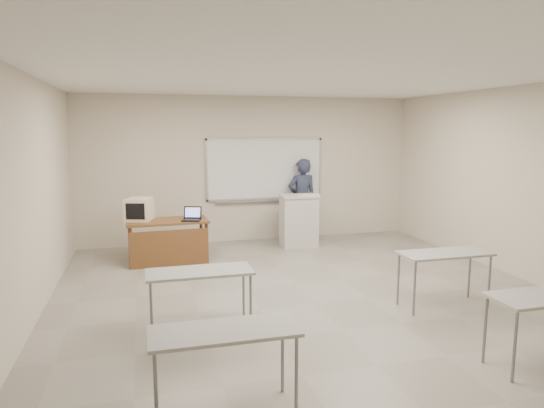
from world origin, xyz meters
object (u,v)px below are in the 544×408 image
object	(u,v)px
instructor_desk	(168,233)
laptop	(191,217)
whiteboard	(265,170)
presenter	(302,199)
crt_monitor	(140,209)
podium	(299,220)
mouse	(198,217)
keyboard	(308,195)

from	to	relation	value
instructor_desk	laptop	size ratio (longest dim) A/B	4.48
whiteboard	presenter	bearing A→B (deg)	-11.81
crt_monitor	presenter	bearing A→B (deg)	33.80
instructor_desk	podium	world-z (taller)	podium
instructor_desk	laptop	xyz separation A→B (m)	(0.40, -0.01, 0.27)
presenter	mouse	bearing A→B (deg)	22.49
podium	presenter	bearing A→B (deg)	68.61
whiteboard	laptop	size ratio (longest dim) A/B	7.95
laptop	presenter	xyz separation A→B (m)	(2.47, 1.26, 0.05)
instructor_desk	podium	distance (m)	2.68
whiteboard	presenter	size ratio (longest dim) A/B	1.44
instructor_desk	podium	size ratio (longest dim) A/B	1.35
whiteboard	mouse	xyz separation A→B (m)	(-1.55, -1.25, -0.71)
mouse	keyboard	size ratio (longest dim) A/B	0.21
presenter	instructor_desk	bearing A→B (deg)	20.89
instructor_desk	mouse	xyz separation A→B (m)	(0.55, 0.16, 0.23)
podium	laptop	xyz separation A→B (m)	(-2.20, -0.65, 0.29)
presenter	laptop	bearing A→B (deg)	24.46
podium	instructor_desk	bearing A→B (deg)	-163.75
podium	keyboard	size ratio (longest dim) A/B	2.25
podium	mouse	size ratio (longest dim) A/B	10.92
whiteboard	presenter	world-z (taller)	whiteboard
laptop	whiteboard	bearing A→B (deg)	58.17
laptop	mouse	xyz separation A→B (m)	(0.15, 0.18, -0.04)
instructor_desk	presenter	xyz separation A→B (m)	(2.87, 1.25, 0.32)
crt_monitor	whiteboard	bearing A→B (deg)	41.51
keyboard	whiteboard	bearing A→B (deg)	127.49
whiteboard	instructor_desk	xyz separation A→B (m)	(-2.10, -1.41, -0.94)
podium	laptop	world-z (taller)	podium
instructor_desk	mouse	distance (m)	0.62
whiteboard	podium	xyz separation A→B (m)	(0.50, -0.77, -0.96)
laptop	mouse	distance (m)	0.23
podium	laptop	distance (m)	2.31
instructor_desk	crt_monitor	size ratio (longest dim) A/B	2.95
instructor_desk	podium	bearing A→B (deg)	11.50
crt_monitor	keyboard	distance (m)	3.22
whiteboard	podium	size ratio (longest dim) A/B	2.40
whiteboard	podium	distance (m)	1.33
podium	crt_monitor	world-z (taller)	crt_monitor
whiteboard	crt_monitor	world-z (taller)	whiteboard
presenter	podium	bearing A→B (deg)	63.57
whiteboard	podium	world-z (taller)	whiteboard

